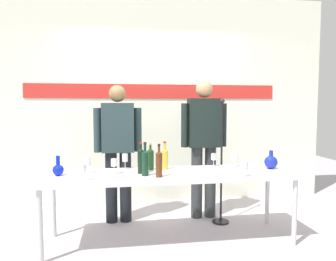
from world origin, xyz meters
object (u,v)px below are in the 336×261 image
at_px(wine_glass_right_1, 235,158).
at_px(wine_bottle_0, 145,162).
at_px(wine_bottle_3, 141,160).
at_px(wine_glass_left_1, 114,163).
at_px(decanter_blue_right, 271,162).
at_px(microphone_stand, 221,182).
at_px(presenter_right, 204,140).
at_px(decanter_blue_left, 58,169).
at_px(display_table, 170,178).
at_px(wine_bottle_2, 159,163).
at_px(presenter_left, 118,145).
at_px(wine_glass_left_2, 125,158).
at_px(wine_glass_left_3, 83,169).
at_px(wine_bottle_1, 150,158).
at_px(wine_glass_left_0, 87,162).
at_px(wine_glass_right_0, 214,157).
at_px(wine_glass_right_2, 245,166).
at_px(wine_bottle_4, 165,158).

bearing_deg(wine_glass_right_1, wine_bottle_0, -164.29).
distance_m(wine_bottle_3, wine_glass_left_1, 0.27).
height_order(decanter_blue_right, microphone_stand, microphone_stand).
bearing_deg(wine_glass_left_1, presenter_right, 28.86).
distance_m(decanter_blue_left, wine_bottle_3, 0.83).
bearing_deg(decanter_blue_right, wine_glass_left_1, -179.61).
height_order(display_table, wine_glass_left_1, wine_glass_left_1).
distance_m(wine_bottle_0, wine_glass_left_1, 0.33).
height_order(wine_bottle_0, wine_glass_right_1, wine_bottle_0).
xyz_separation_m(decanter_blue_left, wine_bottle_2, (0.98, -0.22, 0.07)).
xyz_separation_m(decanter_blue_right, presenter_left, (-1.67, 0.60, 0.14)).
bearing_deg(decanter_blue_right, wine_glass_left_2, 171.62).
distance_m(display_table, wine_glass_left_1, 0.60).
bearing_deg(wine_glass_right_1, wine_glass_left_1, -172.84).
height_order(wine_glass_left_2, wine_glass_left_3, wine_glass_left_2).
bearing_deg(wine_bottle_1, presenter_left, 127.37).
bearing_deg(wine_glass_left_0, wine_glass_left_1, -13.34).
relative_size(display_table, decanter_blue_right, 12.61).
distance_m(wine_bottle_0, wine_glass_left_2, 0.42).
bearing_deg(presenter_right, microphone_stand, -55.56).
distance_m(decanter_blue_left, wine_glass_right_0, 1.68).
xyz_separation_m(wine_bottle_3, wine_glass_right_2, (0.99, -0.30, -0.03)).
bearing_deg(wine_glass_left_0, wine_bottle_2, -21.00).
distance_m(wine_glass_left_1, wine_glass_right_2, 1.30).
bearing_deg(wine_glass_left_3, wine_bottle_4, 26.53).
distance_m(presenter_right, wine_bottle_4, 0.73).
height_order(wine_bottle_1, wine_bottle_3, wine_bottle_3).
distance_m(wine_bottle_1, wine_glass_right_2, 1.00).
bearing_deg(display_table, wine_glass_left_2, 148.42).
distance_m(decanter_blue_right, wine_bottle_0, 1.41).
relative_size(wine_glass_right_0, wine_glass_right_1, 1.00).
bearing_deg(wine_glass_right_2, display_table, 158.19).
distance_m(wine_glass_left_2, microphone_stand, 1.20).
relative_size(wine_bottle_3, wine_glass_right_1, 2.08).
xyz_separation_m(wine_glass_right_0, wine_glass_right_1, (0.23, -0.04, -0.01)).
xyz_separation_m(wine_glass_left_1, microphone_stand, (1.26, 0.38, -0.34)).
xyz_separation_m(presenter_left, wine_glass_right_1, (1.30, -0.44, -0.11)).
relative_size(presenter_right, wine_glass_right_2, 11.23).
xyz_separation_m(wine_bottle_1, wine_glass_left_2, (-0.27, 0.09, -0.00)).
distance_m(wine_glass_right_0, wine_glass_right_1, 0.24).
bearing_deg(wine_glass_right_0, presenter_right, 91.23).
distance_m(decanter_blue_left, wine_glass_left_3, 0.38).
relative_size(decanter_blue_right, presenter_left, 0.12).
xyz_separation_m(wine_glass_right_1, microphone_stand, (-0.08, 0.21, -0.33)).
height_order(presenter_left, wine_bottle_0, presenter_left).
bearing_deg(wine_bottle_2, wine_glass_left_0, 159.00).
distance_m(wine_glass_left_1, wine_glass_right_1, 1.36).
relative_size(wine_bottle_1, wine_glass_right_2, 1.88).
bearing_deg(wine_glass_right_0, decanter_blue_right, -18.89).
distance_m(wine_glass_left_0, wine_glass_left_3, 0.32).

